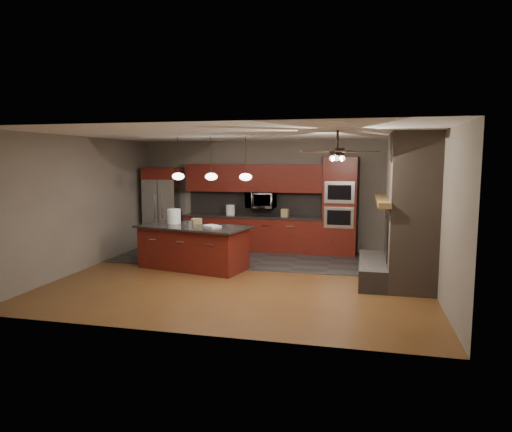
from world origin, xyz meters
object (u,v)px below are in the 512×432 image
(refrigerator, at_px, (164,208))
(cardboard_box, at_px, (197,221))
(counter_box, at_px, (285,213))
(oven_tower, at_px, (340,206))
(paint_tray, at_px, (212,226))
(microwave, at_px, (261,200))
(counter_bucket, at_px, (230,210))
(kitchen_island, at_px, (193,247))
(white_bucket, at_px, (174,216))
(paint_can, at_px, (189,223))

(refrigerator, xyz_separation_m, cardboard_box, (1.60, -1.82, -0.07))
(cardboard_box, xyz_separation_m, counter_box, (1.65, 1.85, 0.02))
(oven_tower, relative_size, paint_tray, 6.70)
(microwave, xyz_separation_m, counter_bucket, (-0.80, -0.05, -0.27))
(paint_tray, xyz_separation_m, counter_box, (1.18, 2.19, 0.06))
(kitchen_island, height_order, counter_box, counter_box)
(kitchen_island, xyz_separation_m, white_bucket, (-0.53, 0.23, 0.62))
(kitchen_island, distance_m, cardboard_box, 0.59)
(counter_bucket, bearing_deg, refrigerator, -177.43)
(refrigerator, relative_size, cardboard_box, 10.73)
(kitchen_island, distance_m, paint_can, 0.52)
(paint_can, relative_size, counter_bucket, 0.67)
(paint_can, bearing_deg, refrigerator, 126.10)
(cardboard_box, bearing_deg, oven_tower, 35.11)
(paint_tray, height_order, counter_bucket, counter_bucket)
(oven_tower, xyz_separation_m, paint_tray, (-2.52, -2.23, -0.25))
(microwave, distance_m, white_bucket, 2.52)
(oven_tower, xyz_separation_m, white_bucket, (-3.50, -1.94, -0.11))
(refrigerator, relative_size, paint_tray, 5.94)
(kitchen_island, bearing_deg, white_bucket, 168.76)
(refrigerator, bearing_deg, oven_tower, 0.92)
(oven_tower, xyz_separation_m, counter_bucket, (-2.77, 0.01, -0.16))
(paint_tray, bearing_deg, white_bucket, -160.01)
(oven_tower, distance_m, paint_can, 3.75)
(kitchen_island, height_order, white_bucket, white_bucket)
(oven_tower, relative_size, kitchen_island, 0.93)
(microwave, height_order, kitchen_island, microwave)
(paint_can, height_order, counter_box, counter_box)
(oven_tower, bearing_deg, cardboard_box, -147.66)
(cardboard_box, bearing_deg, kitchen_island, -84.35)
(refrigerator, height_order, paint_can, refrigerator)
(oven_tower, bearing_deg, kitchen_island, -143.91)
(paint_can, xyz_separation_m, counter_bucket, (0.27, 2.20, 0.05))
(kitchen_island, bearing_deg, paint_can, -145.51)
(oven_tower, height_order, counter_bucket, oven_tower)
(paint_can, bearing_deg, microwave, 64.70)
(counter_box, bearing_deg, oven_tower, 12.05)
(refrigerator, bearing_deg, paint_tray, -46.25)
(white_bucket, xyz_separation_m, paint_tray, (0.98, -0.30, -0.14))
(paint_tray, height_order, cardboard_box, cardboard_box)
(refrigerator, distance_m, paint_tray, 2.99)
(paint_tray, distance_m, counter_box, 2.49)
(refrigerator, height_order, cardboard_box, refrigerator)
(kitchen_island, distance_m, counter_box, 2.73)
(paint_can, distance_m, counter_bucket, 2.22)
(oven_tower, xyz_separation_m, cardboard_box, (-2.98, -1.89, -0.21))
(kitchen_island, height_order, counter_bucket, counter_bucket)
(white_bucket, height_order, paint_tray, white_bucket)
(white_bucket, height_order, cardboard_box, white_bucket)
(oven_tower, xyz_separation_m, counter_box, (-1.34, -0.04, -0.19))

